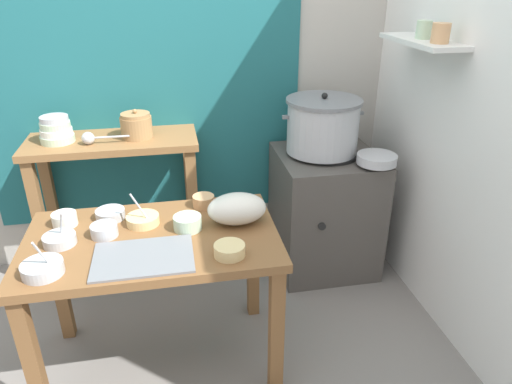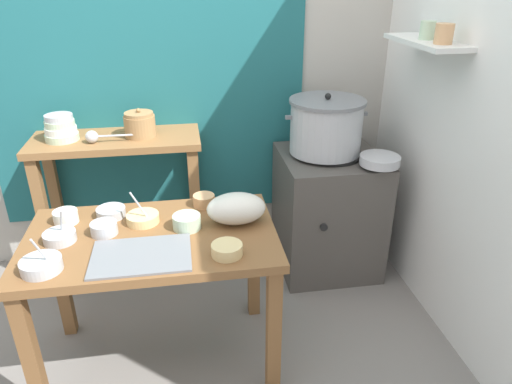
{
  "view_description": "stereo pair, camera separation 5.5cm",
  "coord_description": "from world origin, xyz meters",
  "px_view_note": "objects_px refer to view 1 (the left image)",
  "views": [
    {
      "loc": [
        -0.01,
        -1.82,
        1.78
      ],
      "look_at": [
        0.36,
        0.15,
        0.82
      ],
      "focal_mm": 32.96,
      "sensor_mm": 36.0,
      "label": 1
    },
    {
      "loc": [
        0.04,
        -1.83,
        1.78
      ],
      "look_at": [
        0.36,
        0.15,
        0.82
      ],
      "focal_mm": 32.96,
      "sensor_mm": 36.0,
      "label": 2
    }
  ],
  "objects_px": {
    "bowl_stack_enamel": "(56,130)",
    "prep_bowl_2": "(64,219)",
    "steamer_pot": "(323,125)",
    "prep_bowl_7": "(204,201)",
    "stove_block": "(324,210)",
    "ladle": "(91,138)",
    "prep_bowl_0": "(42,268)",
    "clay_pot": "(136,126)",
    "prep_bowl_4": "(143,219)",
    "prep_bowl_1": "(188,222)",
    "prep_bowl_5": "(110,214)",
    "wide_pan": "(377,159)",
    "prep_bowl_8": "(104,230)",
    "serving_tray": "(143,257)",
    "plastic_bag": "(237,209)",
    "prep_bowl_6": "(229,250)",
    "prep_bowl_3": "(60,239)",
    "prep_table": "(154,258)",
    "back_shelf_table": "(116,174)"
  },
  "relations": [
    {
      "from": "ladle",
      "to": "plastic_bag",
      "type": "relative_size",
      "value": 1.1
    },
    {
      "from": "stove_block",
      "to": "prep_bowl_3",
      "type": "distance_m",
      "value": 1.62
    },
    {
      "from": "ladle",
      "to": "prep_bowl_2",
      "type": "height_order",
      "value": "ladle"
    },
    {
      "from": "prep_table",
      "to": "stove_block",
      "type": "height_order",
      "value": "stove_block"
    },
    {
      "from": "back_shelf_table",
      "to": "clay_pot",
      "type": "xyz_separation_m",
      "value": [
        0.15,
        0.0,
        0.29
      ]
    },
    {
      "from": "steamer_pot",
      "to": "ladle",
      "type": "xyz_separation_m",
      "value": [
        -1.32,
        0.04,
        -0.01
      ]
    },
    {
      "from": "stove_block",
      "to": "prep_bowl_0",
      "type": "relative_size",
      "value": 4.72
    },
    {
      "from": "prep_table",
      "to": "stove_block",
      "type": "bearing_deg",
      "value": 33.95
    },
    {
      "from": "stove_block",
      "to": "wide_pan",
      "type": "distance_m",
      "value": 0.52
    },
    {
      "from": "back_shelf_table",
      "to": "wide_pan",
      "type": "height_order",
      "value": "back_shelf_table"
    },
    {
      "from": "steamer_pot",
      "to": "ladle",
      "type": "height_order",
      "value": "steamer_pot"
    },
    {
      "from": "wide_pan",
      "to": "plastic_bag",
      "type": "bearing_deg",
      "value": -153.89
    },
    {
      "from": "steamer_pot",
      "to": "prep_bowl_7",
      "type": "relative_size",
      "value": 4.64
    },
    {
      "from": "plastic_bag",
      "to": "wide_pan",
      "type": "distance_m",
      "value": 0.96
    },
    {
      "from": "steamer_pot",
      "to": "prep_bowl_2",
      "type": "relative_size",
      "value": 4.47
    },
    {
      "from": "back_shelf_table",
      "to": "plastic_bag",
      "type": "height_order",
      "value": "back_shelf_table"
    },
    {
      "from": "stove_block",
      "to": "prep_bowl_8",
      "type": "relative_size",
      "value": 6.72
    },
    {
      "from": "clay_pot",
      "to": "prep_bowl_3",
      "type": "relative_size",
      "value": 1.11
    },
    {
      "from": "wide_pan",
      "to": "prep_bowl_2",
      "type": "xyz_separation_m",
      "value": [
        -1.64,
        -0.3,
        -0.05
      ]
    },
    {
      "from": "prep_table",
      "to": "prep_bowl_3",
      "type": "distance_m",
      "value": 0.4
    },
    {
      "from": "prep_bowl_6",
      "to": "stove_block",
      "type": "bearing_deg",
      "value": 51.45
    },
    {
      "from": "clay_pot",
      "to": "prep_bowl_4",
      "type": "relative_size",
      "value": 1.07
    },
    {
      "from": "prep_bowl_3",
      "to": "prep_bowl_4",
      "type": "bearing_deg",
      "value": 18.26
    },
    {
      "from": "prep_bowl_6",
      "to": "prep_bowl_8",
      "type": "xyz_separation_m",
      "value": [
        -0.51,
        0.25,
        0.0
      ]
    },
    {
      "from": "prep_bowl_3",
      "to": "prep_bowl_8",
      "type": "relative_size",
      "value": 1.37
    },
    {
      "from": "prep_bowl_5",
      "to": "ladle",
      "type": "bearing_deg",
      "value": 102.93
    },
    {
      "from": "serving_tray",
      "to": "wide_pan",
      "type": "distance_m",
      "value": 1.44
    },
    {
      "from": "prep_bowl_1",
      "to": "prep_bowl_4",
      "type": "relative_size",
      "value": 0.76
    },
    {
      "from": "prep_bowl_1",
      "to": "prep_bowl_5",
      "type": "height_order",
      "value": "prep_bowl_1"
    },
    {
      "from": "back_shelf_table",
      "to": "prep_bowl_2",
      "type": "height_order",
      "value": "back_shelf_table"
    },
    {
      "from": "prep_bowl_0",
      "to": "prep_bowl_4",
      "type": "relative_size",
      "value": 1.0
    },
    {
      "from": "plastic_bag",
      "to": "prep_bowl_1",
      "type": "xyz_separation_m",
      "value": [
        -0.23,
        -0.02,
        -0.04
      ]
    },
    {
      "from": "stove_block",
      "to": "prep_bowl_2",
      "type": "xyz_separation_m",
      "value": [
        -1.43,
        -0.53,
        0.37
      ]
    },
    {
      "from": "stove_block",
      "to": "ladle",
      "type": "distance_m",
      "value": 1.47
    },
    {
      "from": "wide_pan",
      "to": "prep_bowl_8",
      "type": "height_order",
      "value": "wide_pan"
    },
    {
      "from": "steamer_pot",
      "to": "ladle",
      "type": "relative_size",
      "value": 1.66
    },
    {
      "from": "bowl_stack_enamel",
      "to": "prep_bowl_8",
      "type": "distance_m",
      "value": 0.87
    },
    {
      "from": "stove_block",
      "to": "prep_bowl_3",
      "type": "bearing_deg",
      "value": -154.0
    },
    {
      "from": "prep_bowl_7",
      "to": "prep_bowl_4",
      "type": "bearing_deg",
      "value": -156.64
    },
    {
      "from": "prep_bowl_1",
      "to": "prep_bowl_7",
      "type": "xyz_separation_m",
      "value": [
        0.09,
        0.21,
        -0.0
      ]
    },
    {
      "from": "prep_bowl_1",
      "to": "prep_bowl_2",
      "type": "bearing_deg",
      "value": 165.62
    },
    {
      "from": "prep_bowl_0",
      "to": "wide_pan",
      "type": "bearing_deg",
      "value": 22.47
    },
    {
      "from": "steamer_pot",
      "to": "prep_bowl_8",
      "type": "height_order",
      "value": "steamer_pot"
    },
    {
      "from": "prep_table",
      "to": "clay_pot",
      "type": "relative_size",
      "value": 6.23
    },
    {
      "from": "back_shelf_table",
      "to": "prep_table",
      "type": "bearing_deg",
      "value": -75.38
    },
    {
      "from": "prep_bowl_5",
      "to": "prep_bowl_8",
      "type": "height_order",
      "value": "prep_bowl_8"
    },
    {
      "from": "bowl_stack_enamel",
      "to": "prep_bowl_2",
      "type": "xyz_separation_m",
      "value": [
        0.12,
        -0.66,
        -0.22
      ]
    },
    {
      "from": "wide_pan",
      "to": "prep_bowl_0",
      "type": "bearing_deg",
      "value": -157.53
    },
    {
      "from": "serving_tray",
      "to": "plastic_bag",
      "type": "height_order",
      "value": "plastic_bag"
    },
    {
      "from": "serving_tray",
      "to": "plastic_bag",
      "type": "relative_size",
      "value": 1.48
    }
  ]
}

